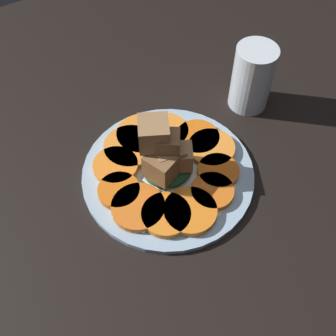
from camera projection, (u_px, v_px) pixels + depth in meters
table_slab at (168, 179)px, 70.04cm from camera, size 120.00×120.00×2.00cm
plate at (168, 174)px, 68.80cm from camera, size 28.03×28.03×1.05cm
carrot_slice_0 at (116, 166)px, 68.35cm from camera, size 7.36×7.36×1.06cm
carrot_slice_1 at (119, 191)px, 65.57cm from camera, size 6.63×6.63×1.06cm
carrot_slice_2 at (138, 207)px, 63.85cm from camera, size 8.29×8.29×1.06cm
carrot_slice_3 at (166, 215)px, 63.10cm from camera, size 7.54×7.54×1.06cm
carrot_slice_4 at (190, 211)px, 63.48cm from camera, size 8.17×8.17×1.06cm
carrot_slice_5 at (212, 191)px, 65.50cm from camera, size 6.76×6.76×1.06cm
carrot_slice_6 at (218, 171)px, 67.71cm from camera, size 6.71×6.71×1.06cm
carrot_slice_7 at (212, 149)px, 70.37cm from camera, size 7.92×7.92×1.06cm
carrot_slice_8 at (198, 138)px, 71.80cm from camera, size 7.46×7.46×1.06cm
carrot_slice_9 at (166, 131)px, 72.58cm from camera, size 7.88×7.88×1.06cm
carrot_slice_10 at (142, 134)px, 72.21cm from camera, size 8.69×8.69×1.06cm
carrot_slice_11 at (130, 147)px, 70.62cm from camera, size 8.91×8.91×1.06cm
center_pile at (165, 155)px, 64.68cm from camera, size 8.69×8.51×11.01cm
fork at (179, 196)px, 65.34cm from camera, size 17.25×4.95×0.40cm
water_glass at (252, 78)px, 73.91cm from camera, size 7.22×7.22×12.21cm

